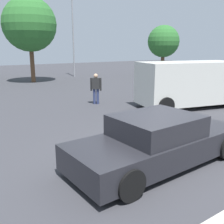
# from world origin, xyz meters

# --- Properties ---
(ground_plane) EXTENTS (80.00, 80.00, 0.00)m
(ground_plane) POSITION_xyz_m (0.00, 0.00, 0.00)
(ground_plane) COLOR #38383D
(sedan_foreground) EXTENTS (4.66, 1.99, 1.24)m
(sedan_foreground) POSITION_xyz_m (-0.16, -0.30, 0.58)
(sedan_foreground) COLOR #232328
(sedan_foreground) RESTS_ON ground_plane
(van_white) EXTENTS (5.20, 3.19, 2.15)m
(van_white) POSITION_xyz_m (5.57, 3.50, 1.16)
(van_white) COLOR silver
(van_white) RESTS_ON ground_plane
(pedestrian) EXTENTS (0.47, 0.44, 1.54)m
(pedestrian) POSITION_xyz_m (2.22, 6.55, 0.91)
(pedestrian) COLOR navy
(pedestrian) RESTS_ON ground_plane
(light_post_near) EXTENTS (0.44, 0.44, 7.69)m
(light_post_near) POSITION_xyz_m (7.14, 18.84, 5.08)
(light_post_near) COLOR gray
(light_post_near) RESTS_ON ground_plane
(tree_back_left) EXTENTS (4.23, 4.23, 6.69)m
(tree_back_left) POSITION_xyz_m (2.39, 16.86, 4.55)
(tree_back_left) COLOR brown
(tree_back_left) RESTS_ON ground_plane
(tree_back_right) EXTENTS (3.12, 3.12, 4.95)m
(tree_back_right) POSITION_xyz_m (14.90, 14.54, 3.37)
(tree_back_right) COLOR brown
(tree_back_right) RESTS_ON ground_plane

